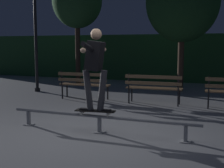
{
  "coord_description": "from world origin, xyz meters",
  "views": [
    {
      "loc": [
        2.24,
        -5.12,
        1.67
      ],
      "look_at": [
        -0.04,
        0.94,
        0.85
      ],
      "focal_mm": 48.69,
      "sensor_mm": 36.0,
      "label": 1
    }
  ],
  "objects": [
    {
      "name": "ground_plane",
      "position": [
        0.0,
        0.0,
        0.0
      ],
      "size": [
        90.0,
        90.0,
        0.0
      ],
      "primitive_type": "plane",
      "color": "slate"
    },
    {
      "name": "park_bench_leftmost",
      "position": [
        -1.87,
        3.29,
        0.54
      ],
      "size": [
        1.61,
        0.46,
        0.88
      ],
      "color": "black",
      "rests_on": "ground"
    },
    {
      "name": "lamp_post_left",
      "position": [
        -4.21,
        4.22,
        2.48
      ],
      "size": [
        0.32,
        0.32,
        3.9
      ],
      "color": "black",
      "rests_on": "ground"
    },
    {
      "name": "park_bench_left_center",
      "position": [
        0.33,
        3.29,
        0.54
      ],
      "size": [
        1.61,
        0.46,
        0.88
      ],
      "color": "black",
      "rests_on": "ground"
    },
    {
      "name": "skateboarder",
      "position": [
        -0.09,
        0.14,
        1.35
      ],
      "size": [
        0.63,
        1.4,
        1.56
      ],
      "color": "black",
      "rests_on": "skateboard"
    },
    {
      "name": "grind_rail",
      "position": [
        0.0,
        0.14,
        0.26
      ],
      "size": [
        3.84,
        0.18,
        0.34
      ],
      "color": "gray",
      "rests_on": "ground"
    },
    {
      "name": "tree_far_left",
      "position": [
        -3.93,
        6.95,
        3.58
      ],
      "size": [
        2.16,
        2.16,
        4.79
      ],
      "color": "#3D2D23",
      "rests_on": "ground"
    },
    {
      "name": "tree_behind_benches",
      "position": [
        0.67,
        6.15,
        3.21
      ],
      "size": [
        2.61,
        2.61,
        4.66
      ],
      "color": "#3D2D23",
      "rests_on": "ground"
    },
    {
      "name": "skateboard",
      "position": [
        -0.09,
        0.14,
        0.42
      ],
      "size": [
        0.8,
        0.29,
        0.09
      ],
      "color": "black",
      "rests_on": "grind_rail"
    },
    {
      "name": "hedge_backdrop",
      "position": [
        0.0,
        9.37,
        1.09
      ],
      "size": [
        24.0,
        1.2,
        2.19
      ],
      "primitive_type": "cube",
      "color": "#234C28",
      "rests_on": "ground"
    }
  ]
}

